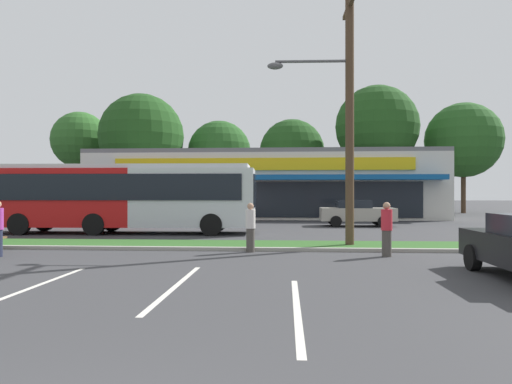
{
  "coord_description": "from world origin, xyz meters",
  "views": [
    {
      "loc": [
        1.86,
        -2.47,
        1.92
      ],
      "look_at": [
        0.54,
        18.1,
        1.96
      ],
      "focal_mm": 32.47,
      "sensor_mm": 36.0,
      "label": 1
    }
  ],
  "objects_px": {
    "city_bus": "(123,196)",
    "pedestrian_far": "(250,227)",
    "pedestrian_near_bench": "(387,229)",
    "car_2": "(70,212)",
    "utility_pole": "(345,108)",
    "car_1": "(356,213)"
  },
  "relations": [
    {
      "from": "pedestrian_far",
      "to": "pedestrian_near_bench",
      "type": "bearing_deg",
      "value": -99.83
    },
    {
      "from": "city_bus",
      "to": "pedestrian_near_bench",
      "type": "height_order",
      "value": "city_bus"
    },
    {
      "from": "city_bus",
      "to": "car_2",
      "type": "height_order",
      "value": "city_bus"
    },
    {
      "from": "car_1",
      "to": "pedestrian_near_bench",
      "type": "relative_size",
      "value": 2.57
    },
    {
      "from": "car_1",
      "to": "pedestrian_far",
      "type": "height_order",
      "value": "pedestrian_far"
    },
    {
      "from": "car_2",
      "to": "pedestrian_far",
      "type": "xyz_separation_m",
      "value": [
        12.11,
        -12.67,
        0.07
      ]
    },
    {
      "from": "city_bus",
      "to": "pedestrian_far",
      "type": "bearing_deg",
      "value": -46.7
    },
    {
      "from": "utility_pole",
      "to": "city_bus",
      "type": "distance_m",
      "value": 11.56
    },
    {
      "from": "car_1",
      "to": "car_2",
      "type": "bearing_deg",
      "value": 178.18
    },
    {
      "from": "utility_pole",
      "to": "city_bus",
      "type": "xyz_separation_m",
      "value": [
        -9.81,
        5.25,
        -3.11
      ]
    },
    {
      "from": "utility_pole",
      "to": "car_2",
      "type": "bearing_deg",
      "value": 143.56
    },
    {
      "from": "utility_pole",
      "to": "pedestrian_near_bench",
      "type": "distance_m",
      "value": 4.69
    },
    {
      "from": "car_2",
      "to": "pedestrian_near_bench",
      "type": "relative_size",
      "value": 2.55
    },
    {
      "from": "pedestrian_near_bench",
      "to": "pedestrian_far",
      "type": "bearing_deg",
      "value": -89.72
    },
    {
      "from": "car_1",
      "to": "pedestrian_far",
      "type": "xyz_separation_m",
      "value": [
        -5.23,
        -12.12,
        0.02
      ]
    },
    {
      "from": "city_bus",
      "to": "pedestrian_far",
      "type": "xyz_separation_m",
      "value": [
        6.6,
        -6.61,
        -0.97
      ]
    },
    {
      "from": "pedestrian_near_bench",
      "to": "pedestrian_far",
      "type": "height_order",
      "value": "pedestrian_near_bench"
    },
    {
      "from": "car_1",
      "to": "pedestrian_far",
      "type": "bearing_deg",
      "value": -113.33
    },
    {
      "from": "car_1",
      "to": "pedestrian_near_bench",
      "type": "distance_m",
      "value": 12.95
    },
    {
      "from": "city_bus",
      "to": "pedestrian_far",
      "type": "distance_m",
      "value": 9.39
    },
    {
      "from": "utility_pole",
      "to": "pedestrian_near_bench",
      "type": "bearing_deg",
      "value": -65.83
    },
    {
      "from": "car_2",
      "to": "pedestrian_far",
      "type": "relative_size",
      "value": 2.63
    }
  ]
}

